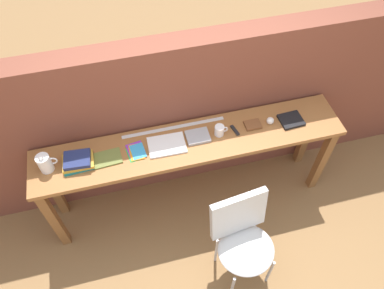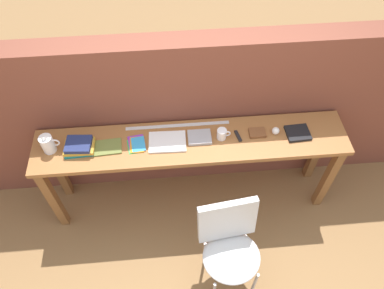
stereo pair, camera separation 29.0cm
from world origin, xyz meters
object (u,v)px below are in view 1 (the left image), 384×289
(chair_white_moulded, at_px, (243,238))
(pitcher_white, at_px, (45,163))
(magazine_cycling, at_px, (107,158))
(sports_ball_small, at_px, (270,121))
(leather_journal_brown, at_px, (253,125))
(multitool_folded, at_px, (235,130))
(book_stack_leftmost, at_px, (78,161))
(pamphlet_pile_colourful, at_px, (136,152))
(book_open_centre, at_px, (167,145))
(book_repair_rightmost, at_px, (291,120))
(mug, at_px, (220,130))

(chair_white_moulded, bearing_deg, pitcher_white, 150.77)
(pitcher_white, distance_m, magazine_cycling, 0.45)
(sports_ball_small, bearing_deg, leather_journal_brown, 177.06)
(chair_white_moulded, bearing_deg, multitool_folded, 78.81)
(book_stack_leftmost, relative_size, sports_ball_small, 3.85)
(pamphlet_pile_colourful, bearing_deg, book_stack_leftmost, -179.18)
(book_open_centre, distance_m, sports_ball_small, 0.87)
(leather_journal_brown, height_order, sports_ball_small, sports_ball_small)
(multitool_folded, bearing_deg, sports_ball_small, 1.50)
(book_repair_rightmost, bearing_deg, pitcher_white, 176.92)
(magazine_cycling, relative_size, pamphlet_pile_colourful, 1.10)
(multitool_folded, bearing_deg, pamphlet_pile_colourful, -178.97)
(pitcher_white, relative_size, book_stack_leftmost, 0.79)
(chair_white_moulded, bearing_deg, mug, 88.70)
(chair_white_moulded, relative_size, multitool_folded, 8.10)
(magazine_cycling, xyz_separation_m, pamphlet_pile_colourful, (0.22, 0.01, -0.00))
(sports_ball_small, bearing_deg, mug, -179.02)
(chair_white_moulded, bearing_deg, magazine_cycling, 140.57)
(magazine_cycling, xyz_separation_m, book_open_centre, (0.46, 0.01, 0.00))
(magazine_cycling, bearing_deg, chair_white_moulded, -43.07)
(book_stack_leftmost, xyz_separation_m, sports_ball_small, (1.55, 0.03, -0.01))
(leather_journal_brown, distance_m, sports_ball_small, 0.15)
(book_stack_leftmost, distance_m, book_open_centre, 0.68)
(leather_journal_brown, bearing_deg, book_stack_leftmost, -178.58)
(chair_white_moulded, distance_m, leather_journal_brown, 0.90)
(pamphlet_pile_colourful, height_order, multitool_folded, multitool_folded)
(magazine_cycling, distance_m, mug, 0.90)
(mug, distance_m, sports_ball_small, 0.43)
(chair_white_moulded, height_order, book_repair_rightmost, book_repair_rightmost)
(pamphlet_pile_colourful, bearing_deg, sports_ball_small, 1.16)
(magazine_cycling, bearing_deg, book_stack_leftmost, 176.08)
(book_open_centre, bearing_deg, mug, 3.22)
(book_stack_leftmost, height_order, book_repair_rightmost, book_stack_leftmost)
(book_open_centre, xyz_separation_m, sports_ball_small, (0.87, 0.02, 0.02))
(mug, relative_size, leather_journal_brown, 0.85)
(pamphlet_pile_colourful, bearing_deg, chair_white_moulded, -48.03)
(multitool_folded, height_order, sports_ball_small, sports_ball_small)
(chair_white_moulded, relative_size, book_open_centre, 3.07)
(book_stack_leftmost, xyz_separation_m, pamphlet_pile_colourful, (0.44, 0.01, -0.03))
(sports_ball_small, bearing_deg, chair_white_moulded, -120.86)
(mug, bearing_deg, chair_white_moulded, -91.30)
(book_open_centre, xyz_separation_m, book_repair_rightmost, (1.05, -0.00, 0.00))
(multitool_folded, bearing_deg, magazine_cycling, -178.79)
(chair_white_moulded, distance_m, book_repair_rightmost, 1.03)
(pamphlet_pile_colourful, relative_size, multitool_folded, 1.75)
(leather_journal_brown, relative_size, book_repair_rightmost, 0.70)
(pitcher_white, bearing_deg, sports_ball_small, 0.47)
(pitcher_white, bearing_deg, book_open_centre, -0.28)
(pitcher_white, relative_size, multitool_folded, 1.67)
(book_repair_rightmost, bearing_deg, mug, 175.80)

